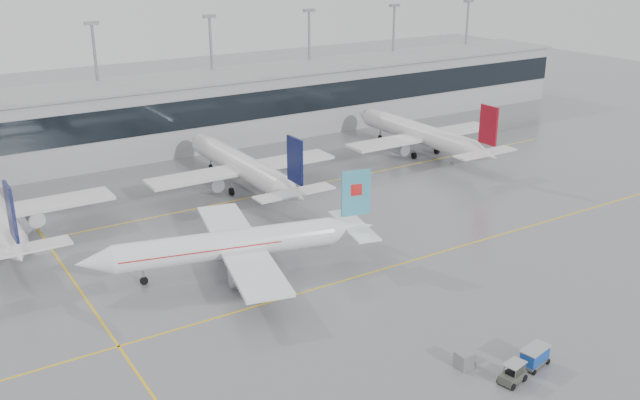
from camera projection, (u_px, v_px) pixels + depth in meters
ground at (376, 271)px, 81.74m from camera, size 320.00×320.00×0.00m
taxi_line_main at (376, 271)px, 81.73m from camera, size 120.00×0.25×0.01m
taxi_line_north at (255, 196)px, 105.50m from camera, size 120.00×0.25×0.01m
taxi_line_cross at (76, 285)px, 78.49m from camera, size 0.25×60.00×0.01m
terminal at (172, 115)px, 128.80m from camera, size 180.00×15.00×12.00m
terminal_glass at (187, 115)px, 122.30m from camera, size 180.00×0.20×5.00m
terminal_roof at (169, 81)px, 126.67m from camera, size 182.00×16.00×0.40m
light_masts at (157, 69)px, 131.03m from camera, size 156.40×1.00×22.60m
air_canada_jet at (238, 244)px, 80.72m from camera, size 34.21×27.28×10.61m
parked_jet_c at (243, 166)px, 107.15m from camera, size 29.64×36.96×11.72m
parked_jet_d at (422, 134)px, 124.80m from camera, size 29.64×36.96×11.72m
baggage_tug at (512, 376)px, 60.98m from camera, size 3.83×2.03×1.82m
baggage_cart at (535, 355)px, 63.19m from camera, size 3.24×2.21×1.84m
gse_unit at (465, 360)px, 63.14m from camera, size 1.47×1.37×1.47m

